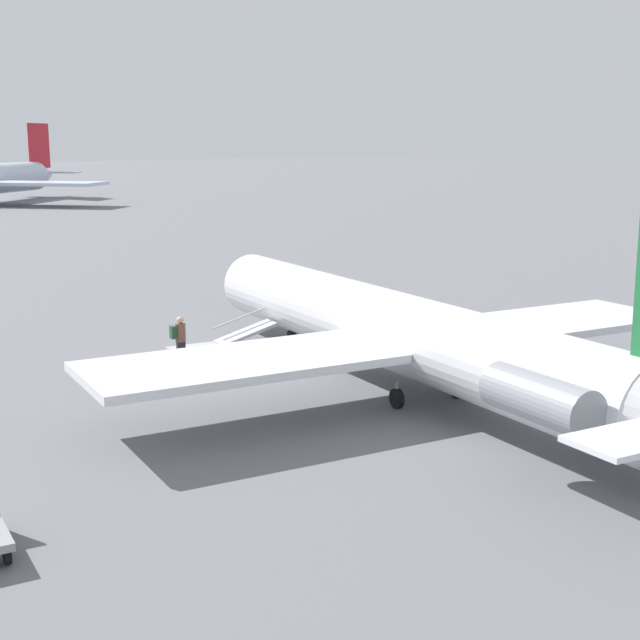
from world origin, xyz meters
name	(u,v)px	position (x,y,z in m)	size (l,w,h in m)	color
ground_plane	(389,387)	(0.00, 0.00, 0.00)	(600.00, 600.00, 0.00)	slate
airplane_main	(405,333)	(-0.84, 0.22, 1.93)	(26.54, 20.36, 6.44)	silver
boarding_stairs	(206,349)	(7.02, 2.08, 0.37)	(1.97, 4.14, 1.63)	#B2B2B7
passenger	(180,337)	(6.94, 3.24, 1.00)	(0.41, 0.56, 1.74)	#23232D
traffic_cone_near_stairs	(157,364)	(6.72, 4.34, 0.27)	(0.54, 0.54, 0.59)	black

